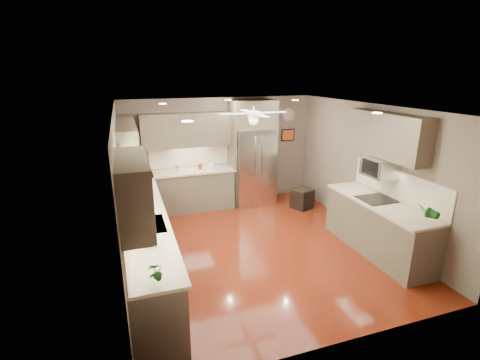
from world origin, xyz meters
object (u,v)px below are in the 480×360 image
soap_bottle (136,212)px  potted_plant_left (155,271)px  potted_plant_right (426,212)px  paper_towel (150,237)px  canister_d (200,167)px  microwave (380,167)px  canister_b (177,168)px  refrigerator (253,155)px  bowl (211,167)px  stool (302,198)px

soap_bottle → potted_plant_left: (0.12, -1.83, 0.04)m
potted_plant_right → paper_towel: bearing=172.3°
canister_d → microwave: (2.58, -2.76, 0.48)m
microwave → canister_b: bearing=138.5°
refrigerator → paper_towel: refrigerator is taller
bowl → paper_towel: paper_towel is taller
canister_b → stool: canister_b is taller
potted_plant_right → microwave: (0.11, 1.18, 0.36)m
refrigerator → potted_plant_left: bearing=-122.3°
paper_towel → canister_d: bearing=68.0°
canister_d → refrigerator: bearing=-2.2°
potted_plant_right → bowl: potted_plant_right is taller
paper_towel → refrigerator: bearing=51.9°
soap_bottle → refrigerator: refrigerator is taller
refrigerator → microwave: 3.03m
potted_plant_left → microwave: (3.98, 1.50, 0.39)m
canister_d → refrigerator: (1.26, -0.05, 0.19)m
potted_plant_right → soap_bottle: bearing=159.2°
microwave → paper_towel: microwave is taller
canister_b → potted_plant_right: (2.99, -3.93, 0.11)m
microwave → bowl: bearing=130.3°
paper_towel → canister_b: bearing=75.7°
bowl → microwave: microwave is taller
canister_b → refrigerator: 1.78m
potted_plant_left → bowl: size_ratio=1.53×
stool → microwave: bearing=-80.1°
canister_b → potted_plant_left: potted_plant_left is taller
refrigerator → stool: size_ratio=4.67×
potted_plant_left → potted_plant_right: (3.87, 0.31, 0.03)m
canister_d → stool: bearing=-18.8°
potted_plant_right → refrigerator: 4.08m
potted_plant_right → paper_towel: (-3.86, 0.52, -0.04)m
stool → paper_towel: size_ratio=1.63×
stool → canister_b: bearing=164.8°
microwave → paper_towel: size_ratio=1.71×
paper_towel → potted_plant_right: bearing=-7.7°
potted_plant_right → stool: size_ratio=0.69×
potted_plant_left → paper_towel: bearing=88.9°
bowl → potted_plant_right: bearing=-60.5°
canister_d → microwave: 3.81m
paper_towel → microwave: bearing=9.5°
paper_towel → bowl: bearing=64.3°
canister_d → potted_plant_right: 4.66m
refrigerator → paper_towel: bearing=-128.1°
canister_b → potted_plant_left: bearing=-101.8°
refrigerator → bowl: bearing=178.0°
soap_bottle → microwave: 4.13m
canister_d → potted_plant_right: size_ratio=0.35×
stool → potted_plant_left: bearing=-136.1°
microwave → paper_towel: bearing=-170.5°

